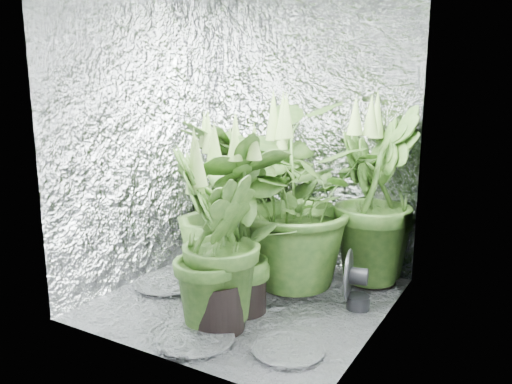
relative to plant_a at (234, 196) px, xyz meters
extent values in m
plane|color=silver|center=(0.50, -0.64, -0.46)|extent=(1.60, 1.60, 0.00)
cube|color=silver|center=(0.50, 0.16, 0.54)|extent=(1.60, 0.02, 2.00)
cube|color=silver|center=(0.50, -1.44, 0.54)|extent=(1.60, 0.02, 2.00)
cube|color=silver|center=(-0.30, -0.64, 0.54)|extent=(0.02, 1.60, 2.00)
cube|color=silver|center=(1.30, -0.64, 0.54)|extent=(0.02, 1.60, 2.00)
cylinder|color=black|center=(0.00, 0.00, -0.35)|extent=(0.26, 0.26, 0.23)
cylinder|color=#46321B|center=(0.00, 0.00, -0.24)|extent=(0.24, 0.24, 0.03)
imported|color=#1E4015|center=(0.00, 0.00, 0.01)|extent=(0.82, 0.82, 0.89)
cone|color=olive|center=(0.00, 0.00, 0.40)|extent=(0.08, 0.08, 0.23)
cylinder|color=black|center=(0.43, 0.00, -0.34)|extent=(0.27, 0.27, 0.24)
cylinder|color=#46321B|center=(0.43, 0.00, -0.24)|extent=(0.25, 0.25, 0.03)
imported|color=#1E4015|center=(0.43, 0.00, 0.06)|extent=(0.74, 0.74, 0.99)
cone|color=olive|center=(0.43, 0.00, 0.50)|extent=(0.09, 0.09, 0.24)
cylinder|color=black|center=(1.08, 0.00, -0.32)|extent=(0.32, 0.32, 0.28)
cylinder|color=#46321B|center=(1.08, 0.00, -0.19)|extent=(0.29, 0.29, 0.03)
imported|color=#1E4015|center=(1.08, 0.00, 0.14)|extent=(0.72, 0.72, 1.13)
cone|color=olive|center=(1.08, 0.00, 0.64)|extent=(0.10, 0.10, 0.28)
cylinder|color=black|center=(0.25, -0.55, -0.34)|extent=(0.26, 0.26, 0.24)
cylinder|color=#46321B|center=(0.25, -0.55, -0.24)|extent=(0.24, 0.24, 0.03)
imported|color=#1E4015|center=(0.25, -0.55, 0.09)|extent=(0.74, 0.74, 1.04)
cone|color=olive|center=(0.25, -0.55, 0.55)|extent=(0.08, 0.08, 0.24)
cylinder|color=black|center=(0.63, -0.38, -0.33)|extent=(0.30, 0.30, 0.26)
cylinder|color=#46321B|center=(0.63, -0.38, -0.21)|extent=(0.27, 0.27, 0.03)
imported|color=#1E4015|center=(0.63, -0.38, 0.14)|extent=(1.28, 1.28, 1.14)
cone|color=olive|center=(0.63, -0.38, 0.64)|extent=(0.10, 0.10, 0.26)
cylinder|color=black|center=(0.57, -0.80, -0.34)|extent=(0.26, 0.26, 0.24)
cylinder|color=#46321B|center=(0.57, -0.80, -0.24)|extent=(0.24, 0.24, 0.03)
imported|color=#1E4015|center=(0.57, -0.80, 0.08)|extent=(0.75, 0.75, 1.02)
cone|color=olive|center=(0.57, -0.80, 0.53)|extent=(0.09, 0.09, 0.24)
cylinder|color=black|center=(0.56, -1.06, -0.33)|extent=(0.30, 0.30, 0.27)
cylinder|color=#46321B|center=(0.56, -1.06, -0.21)|extent=(0.28, 0.28, 0.03)
imported|color=#1E4015|center=(0.56, -1.06, 0.05)|extent=(0.53, 0.53, 0.95)
cone|color=olive|center=(0.56, -1.06, 0.46)|extent=(0.10, 0.10, 0.27)
cylinder|color=black|center=(1.14, -0.45, -0.42)|extent=(0.14, 0.14, 0.08)
cylinder|color=black|center=(1.14, -0.45, -0.26)|extent=(0.12, 0.12, 0.10)
cylinder|color=#4C4C51|center=(1.08, -0.46, -0.26)|extent=(0.08, 0.29, 0.30)
torus|color=#4C4C51|center=(1.08, -0.46, -0.26)|extent=(0.07, 0.31, 0.31)
cube|color=white|center=(0.62, -1.09, -0.16)|extent=(0.06, 0.04, 0.09)
camera|label=1|loc=(1.98, -3.09, 0.80)|focal=35.00mm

